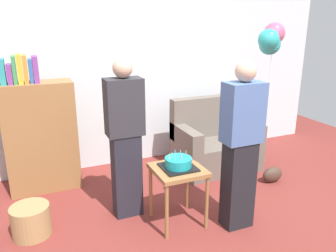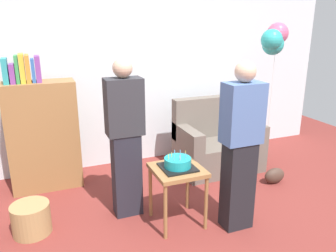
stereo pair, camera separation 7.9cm
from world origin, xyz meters
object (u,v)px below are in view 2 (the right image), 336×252
object	(u,v)px
wicker_basket	(31,219)
side_table	(178,177)
person_blowing_candles	(125,139)
balloon_bunch	(274,39)
handbag	(274,176)
birthday_cake	(178,163)
person_holding_cake	(240,147)
bookshelf	(43,133)
couch	(217,144)

from	to	relation	value
wicker_basket	side_table	bearing A→B (deg)	-14.44
side_table	person_blowing_candles	distance (m)	0.64
wicker_basket	balloon_bunch	bearing A→B (deg)	10.34
balloon_bunch	handbag	bearing A→B (deg)	-115.11
side_table	birthday_cake	size ratio (longest dim) A/B	1.86
side_table	person_holding_cake	distance (m)	0.67
bookshelf	balloon_bunch	xyz separation A→B (m)	(2.92, -0.39, 1.04)
couch	person_holding_cake	xyz separation A→B (m)	(-0.52, -1.31, 0.49)
birthday_cake	wicker_basket	xyz separation A→B (m)	(-1.37, 0.35, -0.50)
side_table	balloon_bunch	bearing A→B (deg)	27.78
bookshelf	side_table	bearing A→B (deg)	-48.33
birthday_cake	handbag	bearing A→B (deg)	12.85
balloon_bunch	person_holding_cake	bearing A→B (deg)	-136.01
bookshelf	handbag	size ratio (longest dim) A/B	5.78
birthday_cake	couch	bearing A→B (deg)	45.20
birthday_cake	wicker_basket	bearing A→B (deg)	165.56
side_table	handbag	world-z (taller)	side_table
side_table	birthday_cake	xyz separation A→B (m)	(0.00, 0.00, 0.14)
couch	side_table	world-z (taller)	couch
couch	person_blowing_candles	distance (m)	1.68
person_holding_cake	couch	bearing A→B (deg)	-102.36
person_holding_cake	person_blowing_candles	bearing A→B (deg)	-24.87
person_blowing_candles	balloon_bunch	bearing A→B (deg)	-1.87
wicker_basket	couch	bearing A→B (deg)	16.09
couch	birthday_cake	bearing A→B (deg)	-134.80
side_table	balloon_bunch	size ratio (longest dim) A/B	0.31
bookshelf	birthday_cake	size ratio (longest dim) A/B	5.06
side_table	person_holding_cake	bearing A→B (deg)	-27.32
side_table	person_blowing_candles	world-z (taller)	person_blowing_candles
birthday_cake	person_blowing_candles	bearing A→B (deg)	138.59
couch	bookshelf	size ratio (longest dim) A/B	0.68
bookshelf	side_table	distance (m)	1.77
wicker_basket	handbag	world-z (taller)	wicker_basket
person_blowing_candles	handbag	size ratio (longest dim) A/B	5.82
birthday_cake	handbag	size ratio (longest dim) A/B	1.14
person_holding_cake	handbag	bearing A→B (deg)	-138.45
bookshelf	wicker_basket	size ratio (longest dim) A/B	4.49
bookshelf	person_holding_cake	distance (m)	2.32
person_holding_cake	balloon_bunch	bearing A→B (deg)	-126.71
couch	wicker_basket	bearing A→B (deg)	-163.91
person_holding_cake	wicker_basket	size ratio (longest dim) A/B	4.53
person_blowing_candles	handbag	distance (m)	2.03
person_blowing_candles	couch	bearing A→B (deg)	8.84
birthday_cake	person_holding_cake	xyz separation A→B (m)	(0.52, -0.27, 0.19)
handbag	balloon_bunch	world-z (taller)	balloon_bunch
birthday_cake	wicker_basket	size ratio (longest dim) A/B	0.89
bookshelf	person_blowing_candles	world-z (taller)	person_blowing_candles
side_table	person_holding_cake	xyz separation A→B (m)	(0.52, -0.27, 0.33)
couch	wicker_basket	world-z (taller)	couch
birthday_cake	person_holding_cake	world-z (taller)	person_holding_cake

